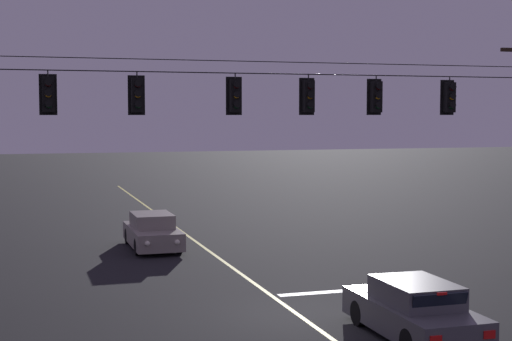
# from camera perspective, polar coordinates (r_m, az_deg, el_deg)

# --- Properties ---
(ground_plane) EXTENTS (180.00, 180.00, 0.00)m
(ground_plane) POSITION_cam_1_polar(r_m,az_deg,el_deg) (20.86, 3.20, -10.63)
(ground_plane) COLOR black
(lane_centre_stripe) EXTENTS (0.14, 60.00, 0.01)m
(lane_centre_stripe) POSITION_cam_1_polar(r_m,az_deg,el_deg) (29.17, -2.91, -6.36)
(lane_centre_stripe) COLOR #D1C64C
(lane_centre_stripe) RESTS_ON ground
(stop_bar_paint) EXTENTS (3.40, 0.36, 0.01)m
(stop_bar_paint) POSITION_cam_1_polar(r_m,az_deg,el_deg) (23.61, 5.63, -8.89)
(stop_bar_paint) COLOR silver
(stop_bar_paint) RESTS_ON ground
(signal_span_assembly) EXTENTS (19.66, 0.32, 7.93)m
(signal_span_assembly) POSITION_cam_1_polar(r_m,az_deg,el_deg) (22.94, 0.73, 1.15)
(signal_span_assembly) COLOR #2D2116
(signal_span_assembly) RESTS_ON ground
(traffic_light_leftmost) EXTENTS (0.48, 0.41, 1.22)m
(traffic_light_leftmost) POSITION_cam_1_polar(r_m,az_deg,el_deg) (21.81, -15.08, 5.45)
(traffic_light_leftmost) COLOR black
(traffic_light_left_inner) EXTENTS (0.48, 0.41, 1.22)m
(traffic_light_left_inner) POSITION_cam_1_polar(r_m,az_deg,el_deg) (22.03, -8.75, 5.53)
(traffic_light_left_inner) COLOR black
(traffic_light_centre) EXTENTS (0.48, 0.41, 1.22)m
(traffic_light_centre) POSITION_cam_1_polar(r_m,az_deg,el_deg) (22.62, -1.53, 5.54)
(traffic_light_centre) COLOR black
(traffic_light_right_inner) EXTENTS (0.48, 0.41, 1.22)m
(traffic_light_right_inner) POSITION_cam_1_polar(r_m,az_deg,el_deg) (23.34, 3.90, 5.49)
(traffic_light_right_inner) COLOR black
(traffic_light_rightmost) EXTENTS (0.48, 0.41, 1.22)m
(traffic_light_rightmost) POSITION_cam_1_polar(r_m,az_deg,el_deg) (24.23, 8.86, 5.40)
(traffic_light_rightmost) COLOR black
(traffic_light_far_right) EXTENTS (0.48, 0.41, 1.22)m
(traffic_light_far_right) POSITION_cam_1_polar(r_m,az_deg,el_deg) (25.46, 14.10, 5.26)
(traffic_light_far_right) COLOR black
(car_waiting_near_lane) EXTENTS (1.80, 4.33, 1.39)m
(car_waiting_near_lane) POSITION_cam_1_polar(r_m,az_deg,el_deg) (19.07, 11.57, -10.12)
(car_waiting_near_lane) COLOR #4C4C51
(car_waiting_near_lane) RESTS_ON ground
(car_oncoming_lead) EXTENTS (1.80, 4.42, 1.39)m
(car_oncoming_lead) POSITION_cam_1_polar(r_m,az_deg,el_deg) (31.10, -7.64, -4.53)
(car_oncoming_lead) COLOR gray
(car_oncoming_lead) RESTS_ON ground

